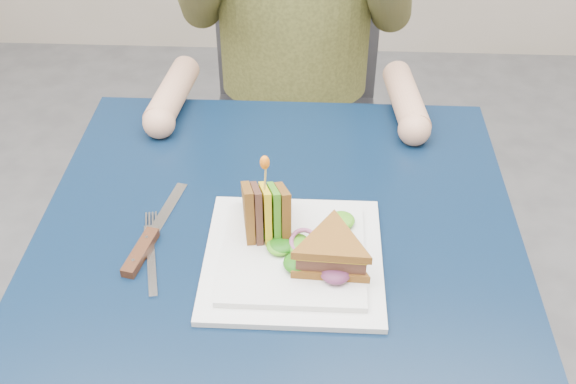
# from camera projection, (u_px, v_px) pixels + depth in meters

# --- Properties ---
(table) EXTENTS (0.75, 0.75, 0.73)m
(table) POSITION_uv_depth(u_px,v_px,m) (278.00, 266.00, 1.09)
(table) COLOR black
(table) RESTS_ON ground
(chair) EXTENTS (0.42, 0.40, 0.93)m
(chair) POSITION_uv_depth(u_px,v_px,m) (296.00, 90.00, 1.73)
(chair) COLOR #47474C
(chair) RESTS_ON ground
(plate) EXTENTS (0.26, 0.26, 0.02)m
(plate) POSITION_uv_depth(u_px,v_px,m) (293.00, 257.00, 0.99)
(plate) COLOR white
(plate) RESTS_ON table
(sandwich_flat) EXTENTS (0.13, 0.13, 0.05)m
(sandwich_flat) POSITION_uv_depth(u_px,v_px,m) (332.00, 252.00, 0.94)
(sandwich_flat) COLOR brown
(sandwich_flat) RESTS_ON plate
(sandwich_upright) EXTENTS (0.09, 0.15, 0.15)m
(sandwich_upright) POSITION_uv_depth(u_px,v_px,m) (266.00, 212.00, 0.99)
(sandwich_upright) COLOR brown
(sandwich_upright) RESTS_ON plate
(fork) EXTENTS (0.05, 0.18, 0.01)m
(fork) POSITION_uv_depth(u_px,v_px,m) (152.00, 254.00, 1.00)
(fork) COLOR silver
(fork) RESTS_ON table
(knife) EXTENTS (0.06, 0.22, 0.02)m
(knife) POSITION_uv_depth(u_px,v_px,m) (146.00, 244.00, 1.01)
(knife) COLOR silver
(knife) RESTS_ON table
(toothpick) EXTENTS (0.01, 0.01, 0.06)m
(toothpick) POSITION_uv_depth(u_px,v_px,m) (265.00, 178.00, 0.95)
(toothpick) COLOR tan
(toothpick) RESTS_ON sandwich_upright
(toothpick_frill) EXTENTS (0.01, 0.01, 0.02)m
(toothpick_frill) POSITION_uv_depth(u_px,v_px,m) (265.00, 163.00, 0.94)
(toothpick_frill) COLOR orange
(toothpick_frill) RESTS_ON sandwich_upright
(lettuce_spill) EXTENTS (0.15, 0.13, 0.02)m
(lettuce_spill) POSITION_uv_depth(u_px,v_px,m) (297.00, 241.00, 0.98)
(lettuce_spill) COLOR #337A14
(lettuce_spill) RESTS_ON plate
(onion_ring) EXTENTS (0.04, 0.04, 0.02)m
(onion_ring) POSITION_uv_depth(u_px,v_px,m) (304.00, 242.00, 0.97)
(onion_ring) COLOR #9E4C7A
(onion_ring) RESTS_ON plate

